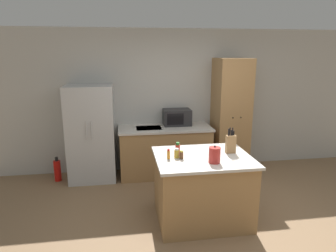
% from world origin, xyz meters
% --- Properties ---
extents(ground_plane, '(14.00, 14.00, 0.00)m').
position_xyz_m(ground_plane, '(0.00, 0.00, 0.00)').
color(ground_plane, '#846647').
extents(wall_back, '(7.20, 0.06, 2.60)m').
position_xyz_m(wall_back, '(0.00, 2.33, 1.30)').
color(wall_back, '#B2B2AD').
rests_on(wall_back, ground_plane).
extents(refrigerator, '(0.79, 0.67, 1.65)m').
position_xyz_m(refrigerator, '(-1.76, 1.98, 0.83)').
color(refrigerator, '#B7BABC').
rests_on(refrigerator, ground_plane).
extents(back_counter, '(1.65, 0.69, 0.89)m').
position_xyz_m(back_counter, '(-0.47, 1.97, 0.45)').
color(back_counter, '#9E7547').
rests_on(back_counter, ground_plane).
extents(pantry_cabinet, '(0.59, 0.63, 2.09)m').
position_xyz_m(pantry_cabinet, '(0.74, 2.00, 1.04)').
color(pantry_cabinet, '#9E7547').
rests_on(pantry_cabinet, ground_plane).
extents(kitchen_island, '(1.23, 1.01, 0.89)m').
position_xyz_m(kitchen_island, '(-0.21, 0.39, 0.45)').
color(kitchen_island, '#9E7547').
rests_on(kitchen_island, ground_plane).
extents(microwave, '(0.49, 0.34, 0.29)m').
position_xyz_m(microwave, '(-0.23, 2.11, 1.03)').
color(microwave, '#232326').
rests_on(microwave, back_counter).
extents(knife_block, '(0.12, 0.07, 0.35)m').
position_xyz_m(knife_block, '(0.19, 0.46, 1.02)').
color(knife_block, '#9E7547').
rests_on(knife_block, kitchen_island).
extents(spice_bottle_tall_dark, '(0.06, 0.06, 0.13)m').
position_xyz_m(spice_bottle_tall_dark, '(-0.55, 0.38, 0.95)').
color(spice_bottle_tall_dark, gold).
rests_on(spice_bottle_tall_dark, kitchen_island).
extents(spice_bottle_short_red, '(0.04, 0.04, 0.13)m').
position_xyz_m(spice_bottle_short_red, '(-0.66, 0.35, 0.95)').
color(spice_bottle_short_red, orange).
rests_on(spice_bottle_short_red, kitchen_island).
extents(spice_bottle_amber_oil, '(0.05, 0.05, 0.11)m').
position_xyz_m(spice_bottle_amber_oil, '(-0.50, 0.33, 0.94)').
color(spice_bottle_amber_oil, '#563319').
rests_on(spice_bottle_amber_oil, kitchen_island).
extents(spice_bottle_green_herb, '(0.06, 0.06, 0.18)m').
position_xyz_m(spice_bottle_green_herb, '(-0.53, 0.45, 0.97)').
color(spice_bottle_green_herb, '#B2281E').
rests_on(spice_bottle_green_herb, kitchen_island).
extents(kettle, '(0.14, 0.14, 0.22)m').
position_xyz_m(kettle, '(-0.13, 0.14, 0.99)').
color(kettle, '#B72D28').
rests_on(kettle, kitchen_island).
extents(fire_extinguisher, '(0.12, 0.12, 0.43)m').
position_xyz_m(fire_extinguisher, '(-2.37, 1.95, 0.19)').
color(fire_extinguisher, red).
rests_on(fire_extinguisher, ground_plane).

